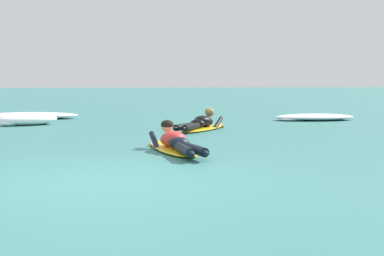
{
  "coord_description": "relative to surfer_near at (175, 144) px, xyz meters",
  "views": [
    {
      "loc": [
        0.14,
        -7.28,
        1.21
      ],
      "look_at": [
        1.63,
        4.71,
        0.23
      ],
      "focal_mm": 57.87,
      "sensor_mm": 36.0,
      "label": 1
    }
  ],
  "objects": [
    {
      "name": "surfer_far",
      "position": [
        1.01,
        4.15,
        -0.0
      ],
      "size": [
        1.65,
        2.46,
        0.54
      ],
      "color": "yellow",
      "rests_on": "ground"
    },
    {
      "name": "ground_plane",
      "position": [
        -1.11,
        7.29,
        -0.14
      ],
      "size": [
        120.0,
        120.0,
        0.0
      ],
      "primitive_type": "plane",
      "color": "#387A75"
    },
    {
      "name": "whitewater_back",
      "position": [
        -3.2,
        6.19,
        0.0
      ],
      "size": [
        1.7,
        1.26,
        0.3
      ],
      "color": "white",
      "rests_on": "ground"
    },
    {
      "name": "whitewater_far_band",
      "position": [
        -3.62,
        8.55,
        -0.04
      ],
      "size": [
        3.23,
        1.52,
        0.2
      ],
      "color": "white",
      "rests_on": "ground"
    },
    {
      "name": "surfer_near",
      "position": [
        0.0,
        0.0,
        0.0
      ],
      "size": [
        0.87,
        2.68,
        0.54
      ],
      "color": "yellow",
      "rests_on": "ground"
    },
    {
      "name": "whitewater_mid_left",
      "position": [
        4.69,
        7.08,
        -0.05
      ],
      "size": [
        2.32,
        1.18,
        0.19
      ],
      "color": "white",
      "rests_on": "ground"
    }
  ]
}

